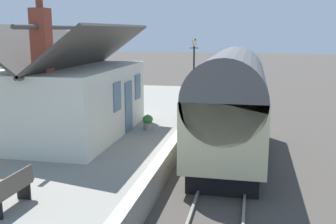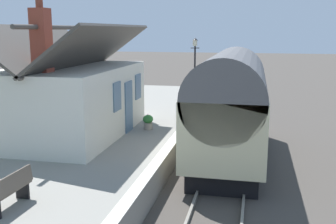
# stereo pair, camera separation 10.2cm
# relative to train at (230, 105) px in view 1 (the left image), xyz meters

# --- Properties ---
(ground_plane) EXTENTS (160.00, 160.00, 0.00)m
(ground_plane) POSITION_rel_train_xyz_m (-1.88, 0.90, -2.21)
(ground_plane) COLOR #423D38
(platform) EXTENTS (32.00, 6.19, 0.92)m
(platform) POSITION_rel_train_xyz_m (-1.88, 4.99, -1.75)
(platform) COLOR gray
(platform) RESTS_ON ground
(platform_edge_coping) EXTENTS (32.00, 0.36, 0.02)m
(platform_edge_coping) POSITION_rel_train_xyz_m (-1.88, 2.08, -1.28)
(platform_edge_coping) COLOR beige
(platform_edge_coping) RESTS_ON platform
(rail_near) EXTENTS (52.00, 0.08, 0.14)m
(rail_near) POSITION_rel_train_xyz_m (-1.88, -0.72, -2.14)
(rail_near) COLOR gray
(rail_near) RESTS_ON ground
(rail_far) EXTENTS (52.00, 0.08, 0.14)m
(rail_far) POSITION_rel_train_xyz_m (-1.88, 0.72, -2.14)
(rail_far) COLOR gray
(rail_far) RESTS_ON ground
(train) EXTENTS (8.46, 2.73, 4.32)m
(train) POSITION_rel_train_xyz_m (0.00, 0.00, 0.00)
(train) COLOR black
(train) RESTS_ON ground
(station_building) EXTENTS (7.37, 4.40, 5.26)m
(station_building) POSITION_rel_train_xyz_m (-0.94, 6.26, 0.22)
(station_building) COLOR silver
(station_building) RESTS_ON platform
(bench_mid_platform) EXTENTS (1.41, 0.48, 0.88)m
(bench_mid_platform) POSITION_rel_train_xyz_m (-7.70, 4.65, -0.81)
(bench_mid_platform) COLOR brown
(bench_mid_platform) RESTS_ON platform
(planter_under_sign) EXTENTS (0.44, 0.44, 0.69)m
(planter_under_sign) POSITION_rel_train_xyz_m (0.53, 3.49, -0.95)
(planter_under_sign) COLOR gray
(planter_under_sign) RESTS_ON platform
(lamp_post_platform) EXTENTS (0.32, 0.50, 3.73)m
(lamp_post_platform) POSITION_rel_train_xyz_m (7.69, 2.57, 1.31)
(lamp_post_platform) COLOR black
(lamp_post_platform) RESTS_ON platform
(station_sign_board) EXTENTS (0.96, 0.06, 1.57)m
(station_sign_board) POSITION_rel_train_xyz_m (4.53, 2.50, -0.10)
(station_sign_board) COLOR black
(station_sign_board) RESTS_ON platform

